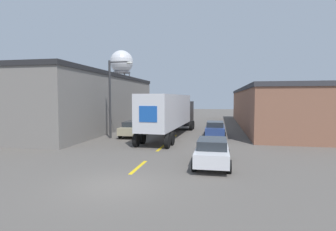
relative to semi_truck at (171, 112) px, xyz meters
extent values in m
plane|color=#56514C|center=(0.38, -14.50, -2.38)|extent=(160.00, 160.00, 0.00)
cube|color=gold|center=(0.38, -11.51, -2.38)|extent=(0.20, 2.79, 0.01)
cube|color=gold|center=(0.38, -5.91, -2.38)|extent=(0.20, 2.79, 0.01)
cube|color=gold|center=(0.38, -0.31, -2.38)|extent=(0.20, 2.79, 0.01)
cube|color=slate|center=(-12.87, 4.12, 0.62)|extent=(12.70, 24.59, 6.00)
cube|color=#232326|center=(-12.87, 4.12, 3.82)|extent=(12.90, 24.79, 0.40)
cube|color=brown|center=(14.02, 11.54, -0.10)|extent=(13.47, 29.91, 4.57)
cube|color=#333338|center=(14.02, 11.54, 2.39)|extent=(13.67, 30.11, 0.40)
cube|color=black|center=(0.30, 5.78, -0.47)|extent=(2.44, 2.97, 2.80)
cube|color=silver|center=(-0.07, -1.40, 0.17)|extent=(2.99, 11.04, 2.87)
cube|color=#194CA3|center=(-0.36, -6.87, 0.17)|extent=(1.33, 0.10, 1.15)
cylinder|color=black|center=(1.53, 6.07, -1.87)|extent=(0.33, 1.03, 1.02)
cylinder|color=black|center=(-0.88, 6.20, -1.87)|extent=(0.33, 1.03, 1.02)
cylinder|color=black|center=(1.47, 4.93, -1.87)|extent=(0.33, 1.03, 1.02)
cylinder|color=black|center=(-0.94, 5.06, -1.87)|extent=(0.33, 1.03, 1.02)
cylinder|color=black|center=(0.96, -4.72, -1.87)|extent=(0.33, 1.03, 1.02)
cylinder|color=black|center=(-1.45, -4.59, -1.87)|extent=(0.33, 1.03, 1.02)
cylinder|color=black|center=(0.89, -6.12, -1.87)|extent=(0.33, 1.03, 1.02)
cylinder|color=black|center=(-1.53, -5.99, -1.87)|extent=(0.33, 1.03, 1.02)
cube|color=tan|center=(-3.46, -0.74, -1.71)|extent=(1.72, 4.42, 0.67)
cube|color=#23282D|center=(-3.46, -0.88, -1.14)|extent=(1.51, 2.30, 0.47)
cylinder|color=black|center=(-2.60, 0.62, -2.05)|extent=(0.22, 0.66, 0.66)
cylinder|color=black|center=(-4.32, 0.62, -2.05)|extent=(0.22, 0.66, 0.66)
cylinder|color=black|center=(-2.60, -2.11, -2.05)|extent=(0.22, 0.66, 0.66)
cylinder|color=black|center=(-4.32, -2.11, -2.05)|extent=(0.22, 0.66, 0.66)
cube|color=navy|center=(4.22, 0.37, -1.71)|extent=(1.72, 4.42, 0.67)
cube|color=#23282D|center=(4.22, 0.23, -1.14)|extent=(1.51, 2.30, 0.47)
cylinder|color=black|center=(5.08, 1.73, -2.05)|extent=(0.22, 0.66, 0.66)
cylinder|color=black|center=(3.36, 1.73, -2.05)|extent=(0.22, 0.66, 0.66)
cylinder|color=black|center=(5.08, -1.00, -2.05)|extent=(0.22, 0.66, 0.66)
cylinder|color=black|center=(3.36, -1.00, -2.05)|extent=(0.22, 0.66, 0.66)
cube|color=silver|center=(4.22, -10.38, -1.71)|extent=(1.72, 4.42, 0.67)
cube|color=#23282D|center=(4.22, -10.51, -1.14)|extent=(1.51, 2.30, 0.47)
cylinder|color=black|center=(5.08, -9.01, -2.05)|extent=(0.22, 0.66, 0.66)
cylinder|color=black|center=(3.36, -9.01, -2.05)|extent=(0.22, 0.66, 0.66)
cylinder|color=black|center=(5.08, -11.75, -2.05)|extent=(0.22, 0.66, 0.66)
cylinder|color=black|center=(3.36, -11.75, -2.05)|extent=(0.22, 0.66, 0.66)
cylinder|color=#47474C|center=(-18.27, 40.20, 2.88)|extent=(0.28, 0.28, 10.53)
cylinder|color=#47474C|center=(-20.34, 42.27, 2.88)|extent=(0.28, 0.28, 10.53)
cylinder|color=#47474C|center=(-22.41, 40.20, 2.88)|extent=(0.28, 0.28, 10.53)
cylinder|color=#47474C|center=(-20.34, 38.13, 2.88)|extent=(0.28, 0.28, 10.53)
cylinder|color=#4C4C51|center=(-20.34, 40.20, 7.95)|extent=(4.42, 4.42, 0.30)
sphere|color=silver|center=(-20.34, 40.20, 10.66)|extent=(5.92, 5.92, 5.92)
cylinder|color=#2D2D30|center=(-5.21, -2.28, 1.15)|extent=(0.20, 0.20, 7.06)
cylinder|color=#2D2D30|center=(-4.26, -2.28, 4.53)|extent=(1.89, 0.11, 0.11)
ellipsoid|color=silver|center=(-3.32, -2.28, 4.43)|extent=(0.56, 0.32, 0.22)
camera|label=1|loc=(4.55, -24.69, 1.29)|focal=28.00mm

